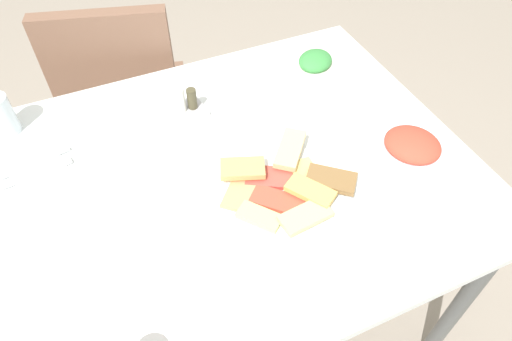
# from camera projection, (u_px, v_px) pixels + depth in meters

# --- Properties ---
(ground_plane) EXTENTS (6.00, 6.00, 0.00)m
(ground_plane) POSITION_uv_depth(u_px,v_px,m) (244.00, 305.00, 1.68)
(ground_plane) COLOR gray
(dining_table) EXTENTS (1.14, 0.93, 0.75)m
(dining_table) POSITION_uv_depth(u_px,v_px,m) (238.00, 189.00, 1.18)
(dining_table) COLOR white
(dining_table) RESTS_ON ground_plane
(dining_chair) EXTENTS (0.52, 0.52, 0.90)m
(dining_chair) POSITION_uv_depth(u_px,v_px,m) (126.00, 96.00, 1.68)
(dining_chair) COLOR brown
(dining_chair) RESTS_ON ground_plane
(pide_platter) EXTENTS (0.32, 0.31, 0.05)m
(pide_platter) POSITION_uv_depth(u_px,v_px,m) (285.00, 189.00, 1.06)
(pide_platter) COLOR white
(pide_platter) RESTS_ON dining_table
(salad_plate_greens) EXTENTS (0.20, 0.20, 0.05)m
(salad_plate_greens) POSITION_uv_depth(u_px,v_px,m) (315.00, 63.00, 1.39)
(salad_plate_greens) COLOR white
(salad_plate_greens) RESTS_ON dining_table
(salad_plate_rice) EXTENTS (0.21, 0.21, 0.06)m
(salad_plate_rice) POSITION_uv_depth(u_px,v_px,m) (412.00, 146.00, 1.14)
(salad_plate_rice) COLOR white
(salad_plate_rice) RESTS_ON dining_table
(drinking_glass) EXTENTS (0.07, 0.07, 0.11)m
(drinking_glass) POSITION_uv_depth(u_px,v_px,m) (1.00, 115.00, 1.17)
(drinking_glass) COLOR silver
(drinking_glass) RESTS_ON dining_table
(paper_napkin) EXTENTS (0.15, 0.15, 0.00)m
(paper_napkin) POSITION_uv_depth(u_px,v_px,m) (37.00, 169.00, 1.12)
(paper_napkin) COLOR white
(paper_napkin) RESTS_ON dining_table
(fork) EXTENTS (0.17, 0.04, 0.00)m
(fork) POSITION_uv_depth(u_px,v_px,m) (38.00, 173.00, 1.10)
(fork) COLOR silver
(fork) RESTS_ON paper_napkin
(spoon) EXTENTS (0.17, 0.05, 0.00)m
(spoon) POSITION_uv_depth(u_px,v_px,m) (36.00, 163.00, 1.12)
(spoon) COLOR silver
(spoon) RESTS_ON paper_napkin
(condiment_caddy) EXTENTS (0.10, 0.10, 0.08)m
(condiment_caddy) POSITION_uv_depth(u_px,v_px,m) (187.00, 105.00, 1.24)
(condiment_caddy) COLOR #B2B2B7
(condiment_caddy) RESTS_ON dining_table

